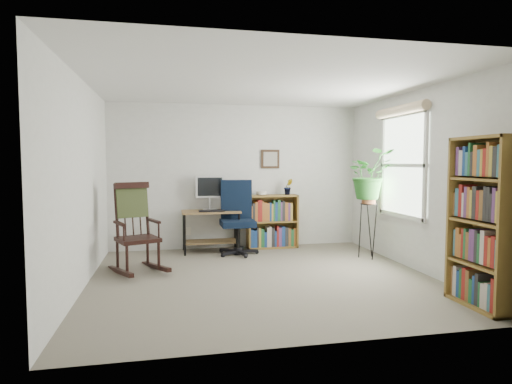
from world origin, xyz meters
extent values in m
cube|color=slate|center=(0.00, 0.00, 0.00)|extent=(4.20, 4.00, 0.00)
cube|color=silver|center=(0.00, 0.00, 2.40)|extent=(4.20, 4.00, 0.00)
cube|color=silver|center=(0.00, 2.00, 1.20)|extent=(4.20, 0.00, 2.40)
cube|color=silver|center=(0.00, -2.00, 1.20)|extent=(4.20, 0.00, 2.40)
cube|color=silver|center=(-2.10, 0.00, 1.20)|extent=(0.00, 4.00, 2.40)
cube|color=silver|center=(2.10, 0.00, 1.20)|extent=(0.00, 4.00, 2.40)
cube|color=black|center=(-0.47, 1.58, 0.68)|extent=(0.40, 0.15, 0.02)
imported|color=#296F26|center=(1.80, 0.78, 1.62)|extent=(1.69, 1.88, 1.46)
imported|color=#296F26|center=(0.85, 1.83, 0.95)|extent=(0.13, 0.24, 0.11)
camera|label=1|loc=(-1.14, -5.13, 1.44)|focal=30.00mm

